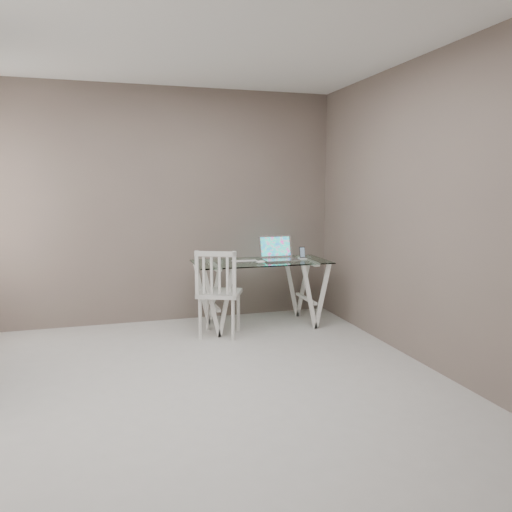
# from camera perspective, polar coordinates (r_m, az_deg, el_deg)

# --- Properties ---
(room) EXTENTS (4.50, 4.52, 2.71)m
(room) POSITION_cam_1_polar(r_m,az_deg,el_deg) (3.67, -7.33, 10.09)
(room) COLOR #B0ADA8
(room) RESTS_ON ground
(desk) EXTENTS (1.50, 0.70, 0.75)m
(desk) POSITION_cam_1_polar(r_m,az_deg,el_deg) (5.65, 0.59, -4.23)
(desk) COLOR silver
(desk) RESTS_ON ground
(chair) EXTENTS (0.56, 0.56, 0.93)m
(chair) POSITION_cam_1_polar(r_m,az_deg,el_deg) (5.21, -4.36, -3.82)
(chair) COLOR silver
(chair) RESTS_ON ground
(laptop) EXTENTS (0.39, 0.34, 0.27)m
(laptop) POSITION_cam_1_polar(r_m,az_deg,el_deg) (5.69, 2.54, 0.22)
(laptop) COLOR silver
(laptop) RESTS_ON desk
(keyboard) EXTENTS (0.30, 0.13, 0.01)m
(keyboard) POSITION_cam_1_polar(r_m,az_deg,el_deg) (5.56, -1.30, -0.60)
(keyboard) COLOR silver
(keyboard) RESTS_ON desk
(mouse) EXTENTS (0.10, 0.06, 0.03)m
(mouse) POSITION_cam_1_polar(r_m,az_deg,el_deg) (5.42, 0.56, -0.68)
(mouse) COLOR white
(mouse) RESTS_ON desk
(phone_dock) EXTENTS (0.08, 0.08, 0.14)m
(phone_dock) POSITION_cam_1_polar(r_m,az_deg,el_deg) (5.76, 5.33, 0.03)
(phone_dock) COLOR white
(phone_dock) RESTS_ON desk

